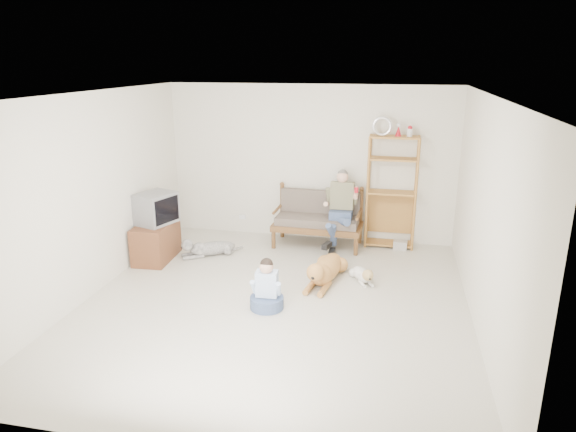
% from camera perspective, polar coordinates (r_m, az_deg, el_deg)
% --- Properties ---
extents(floor, '(5.50, 5.50, 0.00)m').
position_cam_1_polar(floor, '(6.87, -1.51, -9.74)').
color(floor, silver).
rests_on(floor, ground).
extents(ceiling, '(5.50, 5.50, 0.00)m').
position_cam_1_polar(ceiling, '(6.14, -1.72, 13.35)').
color(ceiling, white).
rests_on(ceiling, ground).
extents(wall_back, '(5.00, 0.00, 5.00)m').
position_cam_1_polar(wall_back, '(9.00, 2.45, 5.86)').
color(wall_back, beige).
rests_on(wall_back, ground).
extents(wall_front, '(5.00, 0.00, 5.00)m').
position_cam_1_polar(wall_front, '(3.93, -11.04, -9.71)').
color(wall_front, beige).
rests_on(wall_front, ground).
extents(wall_left, '(0.00, 5.50, 5.50)m').
position_cam_1_polar(wall_left, '(7.35, -20.95, 2.17)').
color(wall_left, beige).
rests_on(wall_left, ground).
extents(wall_right, '(0.00, 5.50, 5.50)m').
position_cam_1_polar(wall_right, '(6.30, 21.09, -0.20)').
color(wall_right, beige).
rests_on(wall_right, ground).
extents(loveseat, '(1.52, 0.75, 0.95)m').
position_cam_1_polar(loveseat, '(8.82, 3.36, -0.18)').
color(loveseat, brown).
rests_on(loveseat, ground).
extents(man, '(0.51, 0.73, 1.18)m').
position_cam_1_polar(man, '(8.54, 5.67, 0.11)').
color(man, '#465C81').
rests_on(man, loveseat).
extents(etagere, '(0.84, 0.37, 2.21)m').
position_cam_1_polar(etagere, '(8.77, 11.41, 2.73)').
color(etagere, '#A47C33').
rests_on(etagere, ground).
extents(book_stack, '(0.24, 0.18, 0.14)m').
position_cam_1_polar(book_stack, '(8.93, 12.36, -3.16)').
color(book_stack, beige).
rests_on(book_stack, ground).
extents(tv_stand, '(0.54, 0.92, 0.60)m').
position_cam_1_polar(tv_stand, '(8.49, -14.47, -2.73)').
color(tv_stand, brown).
rests_on(tv_stand, ground).
extents(crt_tv, '(0.63, 0.71, 0.49)m').
position_cam_1_polar(crt_tv, '(8.34, -14.45, 0.84)').
color(crt_tv, slate).
rests_on(crt_tv, tv_stand).
extents(wall_outlet, '(0.12, 0.02, 0.08)m').
position_cam_1_polar(wall_outlet, '(9.52, -5.08, -0.09)').
color(wall_outlet, silver).
rests_on(wall_outlet, ground).
extents(golden_retriever, '(0.51, 1.44, 0.44)m').
position_cam_1_polar(golden_retriever, '(7.46, 4.08, -6.00)').
color(golden_retriever, gold).
rests_on(golden_retriever, ground).
extents(shaggy_dog, '(0.92, 0.69, 0.32)m').
position_cam_1_polar(shaggy_dog, '(8.52, -8.98, -3.54)').
color(shaggy_dog, silver).
rests_on(shaggy_dog, ground).
extents(terrier, '(0.38, 0.62, 0.25)m').
position_cam_1_polar(terrier, '(7.54, 8.34, -6.50)').
color(terrier, white).
rests_on(terrier, ground).
extents(child, '(0.44, 0.44, 0.69)m').
position_cam_1_polar(child, '(6.67, -2.37, -8.25)').
color(child, '#465C81').
rests_on(child, ground).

